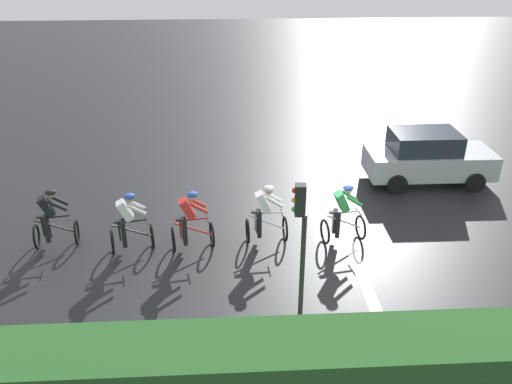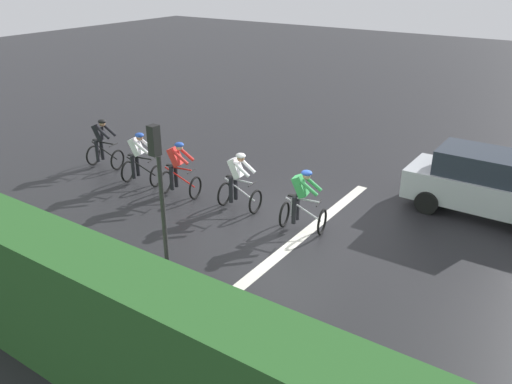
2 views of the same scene
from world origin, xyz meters
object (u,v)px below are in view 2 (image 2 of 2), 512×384
(cyclist_trailing, at_px, (302,202))
(traffic_light_near_crossing, at_px, (158,177))
(cyclist_mid, at_px, (178,170))
(cyclist_fourth, at_px, (238,182))
(cyclist_lead, at_px, (103,144))
(car_silver, at_px, (484,184))
(cyclist_second, at_px, (139,160))

(cyclist_trailing, bearing_deg, traffic_light_near_crossing, 153.93)
(cyclist_mid, xyz_separation_m, cyclist_fourth, (0.26, -1.97, 0.00))
(cyclist_mid, relative_size, cyclist_fourth, 1.00)
(cyclist_lead, relative_size, car_silver, 0.40)
(cyclist_lead, relative_size, cyclist_mid, 1.00)
(cyclist_mid, bearing_deg, cyclist_trailing, -87.79)
(cyclist_trailing, relative_size, car_silver, 0.40)
(cyclist_second, xyz_separation_m, cyclist_trailing, (0.17, -5.60, 0.00))
(traffic_light_near_crossing, bearing_deg, cyclist_mid, 37.28)
(cyclist_mid, height_order, car_silver, car_silver)
(cyclist_lead, xyz_separation_m, cyclist_mid, (-0.33, -3.62, 0.00))
(cyclist_second, relative_size, cyclist_fourth, 1.00)
(cyclist_mid, distance_m, cyclist_trailing, 4.03)
(cyclist_lead, distance_m, traffic_light_near_crossing, 7.12)
(cyclist_trailing, xyz_separation_m, car_silver, (3.59, -3.57, 0.08))
(cyclist_second, bearing_deg, cyclist_trailing, -88.29)
(cyclist_fourth, height_order, traffic_light_near_crossing, traffic_light_near_crossing)
(cyclist_trailing, bearing_deg, cyclist_mid, 92.21)
(cyclist_trailing, height_order, car_silver, car_silver)
(cyclist_fourth, height_order, cyclist_trailing, same)
(cyclist_second, bearing_deg, cyclist_mid, -89.57)
(cyclist_trailing, xyz_separation_m, traffic_light_near_crossing, (-3.32, 1.62, 1.43))
(car_silver, xyz_separation_m, traffic_light_near_crossing, (-6.91, 5.19, 1.35))
(cyclist_second, bearing_deg, car_silver, -67.74)
(cyclist_second, xyz_separation_m, cyclist_fourth, (0.27, -3.54, 0.00))
(cyclist_lead, bearing_deg, cyclist_fourth, -90.79)
(traffic_light_near_crossing, bearing_deg, car_silver, -36.94)
(cyclist_trailing, bearing_deg, cyclist_lead, 88.66)
(cyclist_mid, distance_m, traffic_light_near_crossing, 4.22)
(cyclist_trailing, height_order, traffic_light_near_crossing, traffic_light_near_crossing)
(cyclist_mid, bearing_deg, cyclist_lead, 84.73)
(cyclist_mid, bearing_deg, car_silver, -63.78)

